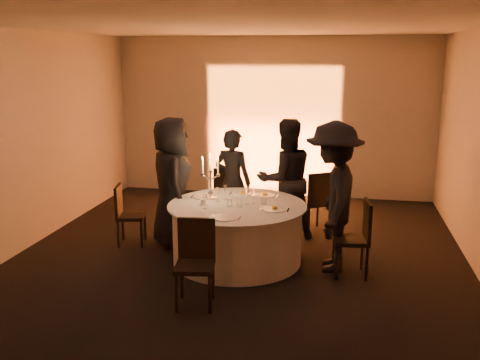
% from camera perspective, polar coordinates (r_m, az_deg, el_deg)
% --- Properties ---
extents(floor, '(7.00, 7.00, 0.00)m').
position_cam_1_polar(floor, '(7.16, -0.31, -8.57)').
color(floor, black).
rests_on(floor, ground).
extents(ceiling, '(7.00, 7.00, 0.00)m').
position_cam_1_polar(ceiling, '(6.66, -0.34, 16.16)').
color(ceiling, silver).
rests_on(ceiling, wall_back).
extents(wall_back, '(7.00, 0.00, 7.00)m').
position_cam_1_polar(wall_back, '(10.17, 3.55, 6.68)').
color(wall_back, beige).
rests_on(wall_back, floor).
extents(wall_front, '(7.00, 0.00, 7.00)m').
position_cam_1_polar(wall_front, '(3.49, -11.66, -6.54)').
color(wall_front, beige).
rests_on(wall_front, floor).
extents(wall_left, '(0.00, 7.00, 7.00)m').
position_cam_1_polar(wall_left, '(7.89, -22.26, 3.80)').
color(wall_left, beige).
rests_on(wall_left, floor).
extents(uplighter_fixture, '(0.25, 0.12, 0.10)m').
position_cam_1_polar(uplighter_fixture, '(10.15, 3.21, -1.67)').
color(uplighter_fixture, black).
rests_on(uplighter_fixture, floor).
extents(banquet_table, '(1.80, 1.80, 0.77)m').
position_cam_1_polar(banquet_table, '(7.03, -0.31, -5.66)').
color(banquet_table, black).
rests_on(banquet_table, floor).
extents(chair_left, '(0.45, 0.45, 0.87)m').
position_cam_1_polar(chair_left, '(7.78, -12.05, -3.31)').
color(chair_left, black).
rests_on(chair_left, floor).
extents(chair_back_left, '(0.47, 0.47, 0.88)m').
position_cam_1_polar(chair_back_left, '(8.68, -1.33, -1.22)').
color(chair_back_left, black).
rests_on(chair_back_left, floor).
extents(chair_back_right, '(0.58, 0.58, 0.96)m').
position_cam_1_polar(chair_back_right, '(8.16, 8.17, -1.97)').
color(chair_back_right, black).
rests_on(chair_back_right, floor).
extents(chair_right, '(0.46, 0.46, 0.94)m').
position_cam_1_polar(chair_right, '(6.70, 12.42, -5.63)').
color(chair_right, black).
rests_on(chair_right, floor).
extents(chair_front, '(0.46, 0.46, 0.94)m').
position_cam_1_polar(chair_front, '(5.85, -4.75, -8.19)').
color(chair_front, black).
rests_on(chair_front, floor).
extents(guest_left, '(0.90, 1.05, 1.83)m').
position_cam_1_polar(guest_left, '(7.57, -7.27, -0.21)').
color(guest_left, black).
rests_on(guest_left, floor).
extents(guest_back_left, '(0.66, 0.52, 1.60)m').
position_cam_1_polar(guest_back_left, '(8.00, -0.79, -0.20)').
color(guest_back_left, black).
rests_on(guest_back_left, floor).
extents(guest_back_right, '(1.07, 0.99, 1.78)m').
position_cam_1_polar(guest_back_right, '(7.79, 4.89, 0.05)').
color(guest_back_right, black).
rests_on(guest_back_right, floor).
extents(guest_right, '(0.73, 1.23, 1.88)m').
position_cam_1_polar(guest_right, '(6.72, 9.89, -1.79)').
color(guest_right, black).
rests_on(guest_right, floor).
extents(plate_left, '(0.36, 0.28, 0.01)m').
position_cam_1_polar(plate_left, '(7.26, -3.83, -1.83)').
color(plate_left, white).
rests_on(plate_left, banquet_table).
extents(plate_back_left, '(0.36, 0.26, 0.08)m').
position_cam_1_polar(plate_back_left, '(7.41, 0.28, -1.40)').
color(plate_back_left, white).
rests_on(plate_back_left, banquet_table).
extents(plate_back_right, '(0.36, 0.28, 0.08)m').
position_cam_1_polar(plate_back_right, '(7.33, 2.69, -1.58)').
color(plate_back_right, white).
rests_on(plate_back_right, banquet_table).
extents(plate_right, '(0.36, 0.30, 0.08)m').
position_cam_1_polar(plate_right, '(6.69, 3.71, -3.07)').
color(plate_right, white).
rests_on(plate_right, banquet_table).
extents(plate_front, '(0.36, 0.30, 0.01)m').
position_cam_1_polar(plate_front, '(6.34, -1.59, -4.04)').
color(plate_front, white).
rests_on(plate_front, banquet_table).
extents(coffee_cup, '(0.11, 0.11, 0.07)m').
position_cam_1_polar(coffee_cup, '(6.93, -3.93, -2.37)').
color(coffee_cup, white).
rests_on(coffee_cup, banquet_table).
extents(candelabra, '(0.26, 0.13, 0.63)m').
position_cam_1_polar(candelabra, '(7.16, -3.16, -0.28)').
color(candelabra, silver).
rests_on(candelabra, banquet_table).
extents(wine_glass_a, '(0.07, 0.07, 0.19)m').
position_cam_1_polar(wine_glass_a, '(7.01, -2.40, -1.25)').
color(wine_glass_a, white).
rests_on(wine_glass_a, banquet_table).
extents(wine_glass_b, '(0.07, 0.07, 0.19)m').
position_cam_1_polar(wine_glass_b, '(6.90, 0.74, -1.48)').
color(wine_glass_b, white).
rests_on(wine_glass_b, banquet_table).
extents(wine_glass_c, '(0.07, 0.07, 0.19)m').
position_cam_1_polar(wine_glass_c, '(7.13, -1.61, -1.00)').
color(wine_glass_c, white).
rests_on(wine_glass_c, banquet_table).
extents(wine_glass_d, '(0.07, 0.07, 0.19)m').
position_cam_1_polar(wine_glass_d, '(6.70, -3.78, -1.96)').
color(wine_glass_d, white).
rests_on(wine_glass_d, banquet_table).
extents(wine_glass_e, '(0.07, 0.07, 0.19)m').
position_cam_1_polar(wine_glass_e, '(6.92, 1.48, -1.43)').
color(wine_glass_e, white).
rests_on(wine_glass_e, banquet_table).
extents(tumbler_a, '(0.07, 0.07, 0.09)m').
position_cam_1_polar(tumbler_a, '(6.79, -0.05, -2.53)').
color(tumbler_a, white).
rests_on(tumbler_a, banquet_table).
extents(tumbler_b, '(0.07, 0.07, 0.09)m').
position_cam_1_polar(tumbler_b, '(6.92, 2.58, -2.24)').
color(tumbler_b, white).
rests_on(tumbler_b, banquet_table).
extents(tumbler_c, '(0.07, 0.07, 0.09)m').
position_cam_1_polar(tumbler_c, '(6.81, -1.13, -2.49)').
color(tumbler_c, white).
rests_on(tumbler_c, banquet_table).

